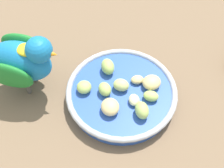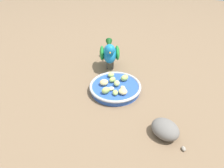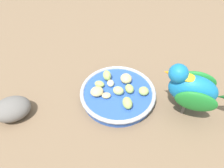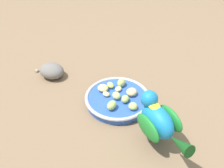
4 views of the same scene
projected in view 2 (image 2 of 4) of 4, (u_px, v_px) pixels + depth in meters
ground_plane at (114, 88)px, 0.91m from camera, size 4.00×4.00×0.00m
feeding_bowl at (115, 88)px, 0.88m from camera, size 0.23×0.23×0.03m
apple_piece_0 at (123, 88)px, 0.85m from camera, size 0.03×0.03×0.01m
apple_piece_1 at (111, 75)px, 0.93m from camera, size 0.04×0.04×0.02m
apple_piece_2 at (117, 83)px, 0.87m from camera, size 0.04×0.04×0.02m
apple_piece_3 at (123, 91)px, 0.83m from camera, size 0.04×0.04×0.02m
apple_piece_4 at (115, 93)px, 0.82m from camera, size 0.04×0.04×0.02m
apple_piece_5 at (111, 89)px, 0.85m from camera, size 0.03×0.03×0.02m
apple_piece_6 at (125, 78)px, 0.90m from camera, size 0.04×0.04×0.03m
apple_piece_7 at (106, 90)px, 0.83m from camera, size 0.04×0.04×0.03m
apple_piece_8 at (104, 82)px, 0.88m from camera, size 0.05×0.05×0.03m
apple_piece_9 at (112, 80)px, 0.89m from camera, size 0.04×0.03×0.02m
parrot at (110, 52)px, 1.00m from camera, size 0.18×0.17×0.15m
rock_large at (165, 129)px, 0.67m from camera, size 0.10×0.11×0.06m
pebble_0 at (184, 149)px, 0.64m from camera, size 0.02×0.02×0.01m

